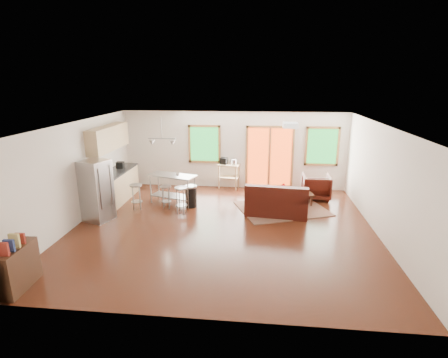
# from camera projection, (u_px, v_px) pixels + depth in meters

# --- Properties ---
(floor) EXTENTS (7.50, 7.00, 0.02)m
(floor) POSITION_uv_depth(u_px,v_px,m) (223.00, 228.00, 8.82)
(floor) COLOR #32150B
(floor) RESTS_ON ground
(ceiling) EXTENTS (7.50, 7.00, 0.02)m
(ceiling) POSITION_uv_depth(u_px,v_px,m) (223.00, 124.00, 8.09)
(ceiling) COLOR white
(ceiling) RESTS_ON ground
(back_wall) EXTENTS (7.50, 0.02, 2.60)m
(back_wall) POSITION_uv_depth(u_px,v_px,m) (234.00, 150.00, 11.81)
(back_wall) COLOR silver
(back_wall) RESTS_ON ground
(left_wall) EXTENTS (0.02, 7.00, 2.60)m
(left_wall) POSITION_uv_depth(u_px,v_px,m) (75.00, 174.00, 8.83)
(left_wall) COLOR silver
(left_wall) RESTS_ON ground
(right_wall) EXTENTS (0.02, 7.00, 2.60)m
(right_wall) POSITION_uv_depth(u_px,v_px,m) (384.00, 183.00, 8.08)
(right_wall) COLOR silver
(right_wall) RESTS_ON ground
(front_wall) EXTENTS (7.50, 0.02, 2.60)m
(front_wall) POSITION_uv_depth(u_px,v_px,m) (197.00, 244.00, 5.10)
(front_wall) COLOR silver
(front_wall) RESTS_ON ground
(window_left) EXTENTS (1.10, 0.05, 1.30)m
(window_left) POSITION_uv_depth(u_px,v_px,m) (204.00, 144.00, 11.81)
(window_left) COLOR #14561E
(window_left) RESTS_ON back_wall
(french_doors) EXTENTS (1.60, 0.05, 2.10)m
(french_doors) POSITION_uv_depth(u_px,v_px,m) (269.00, 157.00, 11.70)
(french_doors) COLOR #B13710
(french_doors) RESTS_ON back_wall
(window_right) EXTENTS (1.10, 0.05, 1.30)m
(window_right) POSITION_uv_depth(u_px,v_px,m) (322.00, 146.00, 11.42)
(window_right) COLOR #14561E
(window_right) RESTS_ON back_wall
(rug) EXTENTS (2.89, 2.58, 0.02)m
(rug) POSITION_uv_depth(u_px,v_px,m) (282.00, 208.00, 10.10)
(rug) COLOR #556340
(rug) RESTS_ON floor
(loveseat) EXTENTS (1.76, 1.11, 0.89)m
(loveseat) POSITION_uv_depth(u_px,v_px,m) (276.00, 202.00, 9.63)
(loveseat) COLOR black
(loveseat) RESTS_ON floor
(coffee_table) EXTENTS (1.01, 0.73, 0.37)m
(coffee_table) POSITION_uv_depth(u_px,v_px,m) (297.00, 195.00, 10.36)
(coffee_table) COLOR #321D11
(coffee_table) RESTS_ON floor
(armchair) EXTENTS (0.84, 0.79, 0.85)m
(armchair) POSITION_uv_depth(u_px,v_px,m) (316.00, 186.00, 10.87)
(armchair) COLOR black
(armchair) RESTS_ON floor
(ottoman) EXTENTS (0.63, 0.63, 0.36)m
(ottoman) POSITION_uv_depth(u_px,v_px,m) (268.00, 196.00, 10.68)
(ottoman) COLOR black
(ottoman) RESTS_ON floor
(vase) EXTENTS (0.22, 0.22, 0.29)m
(vase) POSITION_uv_depth(u_px,v_px,m) (283.00, 190.00, 10.20)
(vase) COLOR silver
(vase) RESTS_ON coffee_table
(book) EXTENTS (0.19, 0.06, 0.26)m
(book) POSITION_uv_depth(u_px,v_px,m) (297.00, 187.00, 10.35)
(book) COLOR maroon
(book) RESTS_ON coffee_table
(cabinets) EXTENTS (0.64, 2.24, 2.30)m
(cabinets) POSITION_uv_depth(u_px,v_px,m) (114.00, 172.00, 10.53)
(cabinets) COLOR tan
(cabinets) RESTS_ON floor
(refrigerator) EXTENTS (0.82, 0.81, 1.62)m
(refrigerator) POSITION_uv_depth(u_px,v_px,m) (97.00, 191.00, 9.12)
(refrigerator) COLOR #B7BABC
(refrigerator) RESTS_ON floor
(island) EXTENTS (1.50, 0.94, 0.89)m
(island) POSITION_uv_depth(u_px,v_px,m) (172.00, 184.00, 10.40)
(island) COLOR #B7BABC
(island) RESTS_ON floor
(cup) EXTENTS (0.11, 0.09, 0.11)m
(cup) POSITION_uv_depth(u_px,v_px,m) (178.00, 174.00, 9.99)
(cup) COLOR white
(cup) RESTS_ON island
(bar_stool_a) EXTENTS (0.44, 0.44, 0.74)m
(bar_stool_a) POSITION_uv_depth(u_px,v_px,m) (136.00, 191.00, 9.96)
(bar_stool_a) COLOR #B7BABC
(bar_stool_a) RESTS_ON floor
(bar_stool_b) EXTENTS (0.36, 0.36, 0.67)m
(bar_stool_b) POSITION_uv_depth(u_px,v_px,m) (166.00, 192.00, 10.05)
(bar_stool_b) COLOR #B7BABC
(bar_stool_b) RESTS_ON floor
(bar_stool_c) EXTENTS (0.40, 0.40, 0.76)m
(bar_stool_c) POSITION_uv_depth(u_px,v_px,m) (181.00, 194.00, 9.64)
(bar_stool_c) COLOR #B7BABC
(bar_stool_c) RESTS_ON floor
(trash_can) EXTENTS (0.41, 0.41, 0.64)m
(trash_can) POSITION_uv_depth(u_px,v_px,m) (191.00, 196.00, 10.20)
(trash_can) COLOR black
(trash_can) RESTS_ON floor
(kitchen_cart) EXTENTS (0.77, 0.57, 1.06)m
(kitchen_cart) POSITION_uv_depth(u_px,v_px,m) (228.00, 168.00, 11.84)
(kitchen_cart) COLOR tan
(kitchen_cart) RESTS_ON floor
(bookshelf) EXTENTS (0.40, 0.92, 1.06)m
(bookshelf) POSITION_uv_depth(u_px,v_px,m) (16.00, 267.00, 6.17)
(bookshelf) COLOR #321D11
(bookshelf) RESTS_ON floor
(ceiling_flush) EXTENTS (0.35, 0.35, 0.12)m
(ceiling_flush) POSITION_uv_depth(u_px,v_px,m) (290.00, 125.00, 8.53)
(ceiling_flush) COLOR white
(ceiling_flush) RESTS_ON ceiling
(pendant_light) EXTENTS (0.80, 0.18, 0.79)m
(pendant_light) POSITION_uv_depth(u_px,v_px,m) (162.00, 142.00, 9.92)
(pendant_light) COLOR gray
(pendant_light) RESTS_ON ceiling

